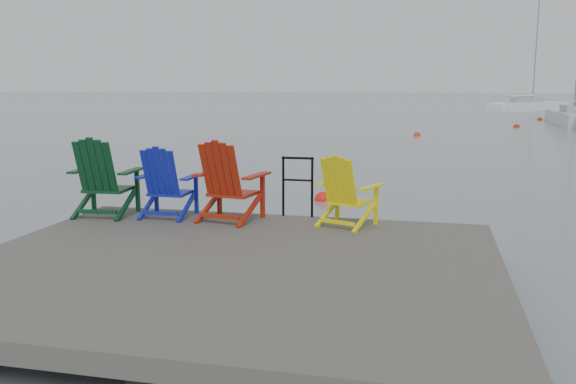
% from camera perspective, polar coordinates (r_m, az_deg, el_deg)
% --- Properties ---
extents(ground, '(400.00, 400.00, 0.00)m').
position_cam_1_polar(ground, '(7.08, -5.41, -10.26)').
color(ground, slate).
rests_on(ground, ground).
extents(dock, '(6.00, 5.00, 1.40)m').
position_cam_1_polar(dock, '(6.97, -5.45, -7.58)').
color(dock, '#302E2B').
rests_on(dock, ground).
extents(handrail, '(0.48, 0.04, 0.90)m').
position_cam_1_polar(handrail, '(9.05, 0.91, 1.07)').
color(handrail, black).
rests_on(handrail, dock).
extents(chair_green, '(0.98, 0.91, 1.17)m').
position_cam_1_polar(chair_green, '(9.50, -16.92, 1.35)').
color(chair_green, '#0A391B').
rests_on(chair_green, dock).
extents(chair_blue, '(0.84, 0.78, 1.05)m').
position_cam_1_polar(chair_blue, '(9.19, -11.32, 0.93)').
color(chair_blue, '#101CAA').
rests_on(chair_blue, dock).
extents(chair_red, '(1.03, 0.97, 1.16)m').
position_cam_1_polar(chair_red, '(8.79, -5.62, 1.04)').
color(chair_red, '#9E1F0B').
rests_on(chair_red, dock).
extents(chair_yellow, '(0.95, 0.91, 0.99)m').
position_cam_1_polar(chair_yellow, '(8.47, 5.41, 0.11)').
color(chair_yellow, yellow).
rests_on(chair_yellow, dock).
extents(sailboat_near, '(2.46, 8.74, 11.96)m').
position_cam_1_polar(sailboat_near, '(42.13, 25.27, 6.19)').
color(sailboat_near, silver).
rests_on(sailboat_near, ground).
extents(sailboat_mid, '(8.34, 8.69, 13.05)m').
position_cam_1_polar(sailboat_mid, '(64.62, 21.61, 7.43)').
color(sailboat_mid, white).
rests_on(sailboat_mid, ground).
extents(buoy_a, '(0.37, 0.37, 0.37)m').
position_cam_1_polar(buoy_a, '(13.14, 3.27, -0.76)').
color(buoy_a, red).
rests_on(buoy_a, ground).
extents(buoy_b, '(0.35, 0.35, 0.35)m').
position_cam_1_polar(buoy_b, '(30.59, 11.98, 5.18)').
color(buoy_b, red).
rests_on(buoy_b, ground).
extents(buoy_c, '(0.38, 0.38, 0.38)m').
position_cam_1_polar(buoy_c, '(38.46, 20.60, 5.70)').
color(buoy_c, red).
rests_on(buoy_c, ground).
extents(buoy_d, '(0.40, 0.40, 0.40)m').
position_cam_1_polar(buoy_d, '(46.97, 22.49, 6.24)').
color(buoy_d, red).
rests_on(buoy_d, ground).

